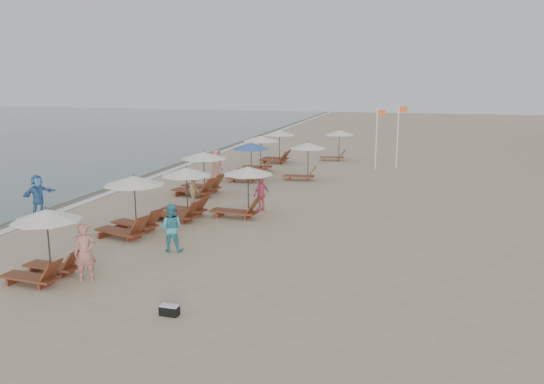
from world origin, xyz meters
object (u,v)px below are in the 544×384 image
(inland_station_0, at_px, (241,188))
(waterline_walker, at_px, (38,194))
(lounger_station_4, at_px, (248,161))
(lounger_station_2, at_px, (182,194))
(inland_station_1, at_px, (305,156))
(flag_pole_near, at_px, (377,135))
(lounger_station_6, at_px, (277,146))
(lounger_station_3, at_px, (199,174))
(beachgoer_far_b, at_px, (216,165))
(lounger_station_5, at_px, (257,154))
(beachgoer_mid_a, at_px, (171,227))
(inland_station_2, at_px, (337,140))
(duffel_bag, at_px, (169,310))
(beachgoer_far_a, at_px, (261,194))
(beachgoer_near, at_px, (85,253))
(lounger_station_1, at_px, (130,206))
(lounger_station_0, at_px, (43,244))
(beachgoer_mid_b, at_px, (194,189))

(inland_station_0, relative_size, waterline_walker, 1.59)
(inland_station_0, bearing_deg, lounger_station_4, 105.95)
(lounger_station_2, relative_size, inland_station_1, 1.00)
(lounger_station_4, xyz_separation_m, flag_pole_near, (6.94, 6.32, 1.12))
(inland_station_1, bearing_deg, lounger_station_6, 118.72)
(lounger_station_3, height_order, lounger_station_4, lounger_station_4)
(beachgoer_far_b, bearing_deg, waterline_walker, 163.97)
(lounger_station_2, relative_size, lounger_station_5, 0.98)
(beachgoer_mid_a, bearing_deg, inland_station_1, -104.13)
(inland_station_0, bearing_deg, inland_station_2, 85.29)
(duffel_bag, bearing_deg, beachgoer_mid_a, 114.95)
(lounger_station_5, bearing_deg, beachgoer_far_a, -72.13)
(inland_station_1, height_order, duffel_bag, inland_station_1)
(beachgoer_near, bearing_deg, inland_station_2, 50.24)
(beachgoer_far_a, xyz_separation_m, waterline_walker, (-9.50, -3.17, 0.10))
(lounger_station_4, relative_size, lounger_station_6, 0.99)
(waterline_walker, bearing_deg, lounger_station_6, -4.11)
(beachgoer_far_a, bearing_deg, duffel_bag, 33.88)
(lounger_station_2, xyz_separation_m, lounger_station_5, (-0.28, 12.16, 0.12))
(flag_pole_near, bearing_deg, lounger_station_5, -156.06)
(lounger_station_4, xyz_separation_m, inland_station_0, (2.34, -8.17, 0.13))
(lounger_station_6, relative_size, beachgoer_mid_a, 1.49)
(lounger_station_3, bearing_deg, lounger_station_1, -87.39)
(lounger_station_3, bearing_deg, beachgoer_far_a, -31.85)
(lounger_station_0, bearing_deg, lounger_station_5, 88.18)
(beachgoer_near, distance_m, beachgoer_mid_a, 3.52)
(lounger_station_6, height_order, duffel_bag, lounger_station_6)
(flag_pole_near, bearing_deg, beachgoer_near, -106.19)
(lounger_station_1, relative_size, inland_station_0, 0.98)
(beachgoer_near, relative_size, beachgoer_mid_a, 1.03)
(lounger_station_6, relative_size, beachgoer_mid_b, 1.49)
(lounger_station_2, bearing_deg, beachgoer_mid_b, 98.47)
(beachgoer_far_a, distance_m, waterline_walker, 10.02)
(inland_station_1, bearing_deg, lounger_station_4, -158.66)
(flag_pole_near, bearing_deg, inland_station_0, -107.61)
(lounger_station_4, relative_size, beachgoer_mid_a, 1.47)
(beachgoer_mid_b, bearing_deg, inland_station_0, -121.21)
(beachgoer_far_a, height_order, beachgoer_far_b, beachgoer_far_b)
(lounger_station_2, height_order, beachgoer_far_b, lounger_station_2)
(lounger_station_1, height_order, beachgoer_near, lounger_station_1)
(lounger_station_0, distance_m, beachgoer_far_a, 10.80)
(lounger_station_4, bearing_deg, beachgoer_mid_b, -93.18)
(inland_station_0, bearing_deg, waterline_walker, -168.51)
(lounger_station_0, relative_size, lounger_station_1, 0.87)
(lounger_station_0, xyz_separation_m, inland_station_2, (4.79, 26.45, 0.36))
(lounger_station_6, relative_size, duffel_bag, 5.11)
(lounger_station_1, distance_m, lounger_station_6, 19.25)
(inland_station_0, xyz_separation_m, duffel_bag, (1.41, -10.08, -1.17))
(lounger_station_6, height_order, inland_station_2, lounger_station_6)
(inland_station_2, relative_size, beachgoer_mid_a, 1.49)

